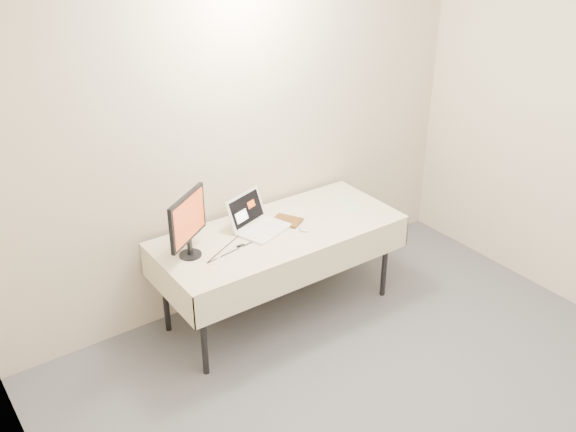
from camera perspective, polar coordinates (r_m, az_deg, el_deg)
back_wall at (r=4.82m, az=-3.93°, el=7.33°), size 4.00×0.10×2.70m
table at (r=4.76m, az=-0.79°, el=-1.86°), size 1.86×0.81×0.74m
laptop at (r=4.71m, az=-2.82°, el=-0.49°), size 0.46×0.44×0.25m
monitor at (r=4.32m, az=-8.91°, el=-0.44°), size 0.38×0.28×0.46m
book at (r=4.72m, az=-0.51°, el=0.18°), size 0.15×0.10×0.21m
alarm_clock at (r=4.87m, az=-3.14°, el=0.02°), size 0.12×0.06×0.05m
clicker at (r=4.70m, az=1.39°, el=-1.24°), size 0.07×0.09×0.02m
paper_form at (r=5.11m, az=5.33°, el=1.02°), size 0.22×0.32×0.00m
usb_dongle at (r=4.52m, az=-4.24°, el=-2.65°), size 0.06×0.02×0.01m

